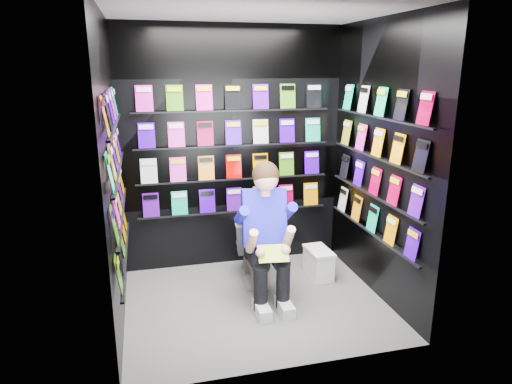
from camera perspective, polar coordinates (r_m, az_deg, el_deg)
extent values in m
plane|color=#595856|center=(4.46, -0.06, -13.67)|extent=(2.40, 2.40, 0.00)
plane|color=white|center=(3.92, -0.08, 21.75)|extent=(2.40, 2.40, 0.00)
cube|color=black|center=(4.95, -2.89, 5.30)|extent=(2.40, 0.04, 2.60)
cube|color=black|center=(3.06, 4.47, -1.11)|extent=(2.40, 0.04, 2.60)
cube|color=black|center=(3.89, -17.51, 1.79)|extent=(0.04, 2.00, 2.60)
cube|color=black|center=(4.43, 15.19, 3.58)|extent=(0.04, 2.00, 2.60)
imported|color=white|center=(4.78, -0.32, -6.70)|extent=(0.51, 0.79, 0.73)
cube|color=white|center=(4.95, 7.80, -8.92)|extent=(0.22, 0.38, 0.28)
cube|color=white|center=(4.89, 7.87, -7.28)|extent=(0.24, 0.40, 0.03)
cube|color=#259E18|center=(4.05, 2.16, -7.68)|extent=(0.28, 0.19, 0.11)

